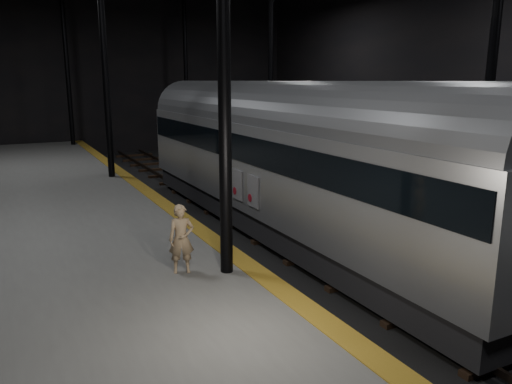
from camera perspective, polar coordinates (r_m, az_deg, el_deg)
ground at (r=16.05m, az=3.40°, el=-5.36°), size 44.00×44.00×0.00m
platform_left at (r=13.88m, az=-24.62°, el=-7.28°), size 9.00×43.80×1.00m
platform_right at (r=20.63m, az=21.70°, el=-0.74°), size 9.00×43.80×1.00m
tactile_strip at (r=14.44m, az=-7.76°, el=-3.34°), size 0.50×43.80×0.01m
track at (r=16.03m, az=3.40°, el=-5.13°), size 2.40×43.00×0.24m
train at (r=15.90m, az=2.52°, el=4.46°), size 2.71×18.06×4.83m
woman at (r=10.53m, az=-8.52°, el=-5.33°), size 0.61×0.48×1.46m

